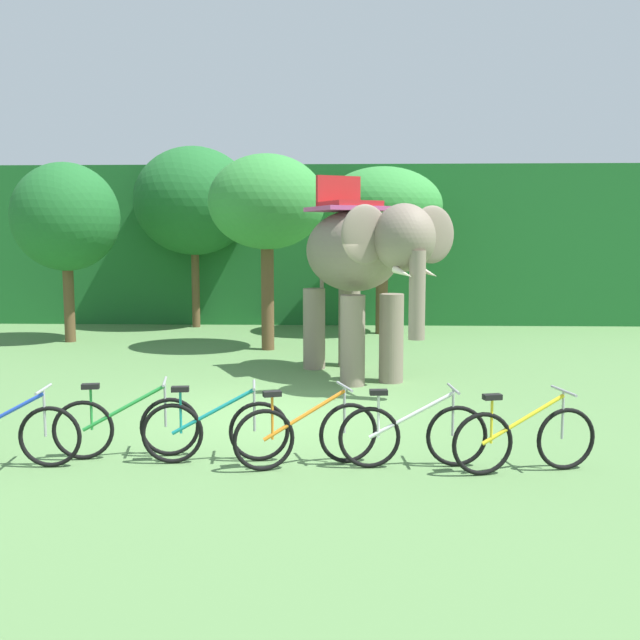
{
  "coord_description": "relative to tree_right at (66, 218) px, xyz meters",
  "views": [
    {
      "loc": [
        1.06,
        -10.39,
        2.6
      ],
      "look_at": [
        0.65,
        1.0,
        1.3
      ],
      "focal_mm": 40.63,
      "sensor_mm": 36.0,
      "label": 1
    }
  ],
  "objects": [
    {
      "name": "tree_left",
      "position": [
        5.09,
        -1.09,
        0.29
      ],
      "size": [
        2.67,
        2.67,
        4.49
      ],
      "color": "brown",
      "rests_on": "ground"
    },
    {
      "name": "ground_plane",
      "position": [
        5.85,
        -7.33,
        -3.09
      ],
      "size": [
        80.0,
        80.0,
        0.0
      ],
      "primitive_type": "plane",
      "color": "#567F47"
    },
    {
      "name": "tree_center_right",
      "position": [
        7.88,
        1.85,
        0.33
      ],
      "size": [
        3.18,
        3.18,
        4.47
      ],
      "color": "brown",
      "rests_on": "ground"
    },
    {
      "name": "elephant",
      "position": [
        7.15,
        -4.45,
        -0.89
      ],
      "size": [
        2.99,
        4.16,
        3.78
      ],
      "color": "gray",
      "rests_on": "ground"
    },
    {
      "name": "foliage_hedge",
      "position": [
        5.85,
        6.66,
        -0.73
      ],
      "size": [
        36.0,
        6.0,
        4.72
      ],
      "primitive_type": "cube",
      "color": "#1E6028",
      "rests_on": "ground"
    },
    {
      "name": "bike_teal",
      "position": [
        5.41,
        -9.59,
        -2.7
      ],
      "size": [
        1.7,
        0.52,
        0.92
      ],
      "color": "black",
      "rests_on": "ground"
    },
    {
      "name": "bike_yellow",
      "position": [
        8.9,
        -9.84,
        -2.7
      ],
      "size": [
        1.68,
        0.58,
        0.92
      ],
      "color": "black",
      "rests_on": "ground"
    },
    {
      "name": "bike_blue",
      "position": [
        3.06,
        -9.89,
        -2.7
      ],
      "size": [
        1.71,
        0.52,
        0.92
      ],
      "color": "black",
      "rests_on": "ground"
    },
    {
      "name": "bike_green",
      "position": [
        4.32,
        -9.46,
        -2.7
      ],
      "size": [
        1.69,
        0.53,
        0.92
      ],
      "color": "black",
      "rests_on": "ground"
    },
    {
      "name": "bike_orange",
      "position": [
        6.47,
        -9.73,
        -2.7
      ],
      "size": [
        1.63,
        0.7,
        0.92
      ],
      "color": "black",
      "rests_on": "ground"
    },
    {
      "name": "tree_right",
      "position": [
        0.0,
        0.0,
        0.0
      ],
      "size": [
        2.61,
        2.61,
        4.43
      ],
      "color": "brown",
      "rests_on": "ground"
    },
    {
      "name": "tree_center",
      "position": [
        2.54,
        3.09,
        0.54
      ],
      "size": [
        3.41,
        3.41,
        5.18
      ],
      "color": "brown",
      "rests_on": "ground"
    },
    {
      "name": "bike_white",
      "position": [
        7.68,
        -9.7,
        -2.7
      ],
      "size": [
        1.71,
        0.52,
        0.92
      ],
      "color": "black",
      "rests_on": "ground"
    }
  ]
}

